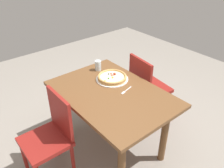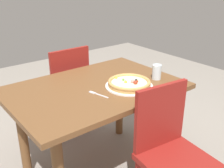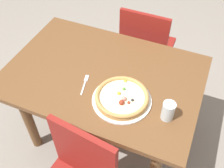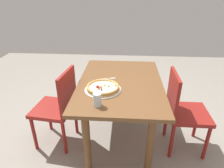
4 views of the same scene
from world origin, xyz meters
The scene contains 7 objects.
ground_plane centered at (0.00, 0.00, 0.00)m, with size 6.00×6.00×0.00m, color gray.
dining_table centered at (0.00, 0.00, 0.61)m, with size 1.23×0.85×0.72m.
chair_far centered at (0.10, 0.64, 0.48)m, with size 0.40×0.40×0.87m.
plate centered at (0.19, -0.16, 0.73)m, with size 0.34×0.34×0.01m, color white.
pizza centered at (0.19, -0.16, 0.75)m, with size 0.31×0.31×0.05m.
fork centered at (-0.07, -0.12, 0.73)m, with size 0.05×0.16×0.00m.
drinking_glass centered at (0.46, -0.17, 0.78)m, with size 0.07×0.07×0.11m, color silver.
Camera 3 is at (0.51, -1.07, 1.91)m, focal length 42.54 mm.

